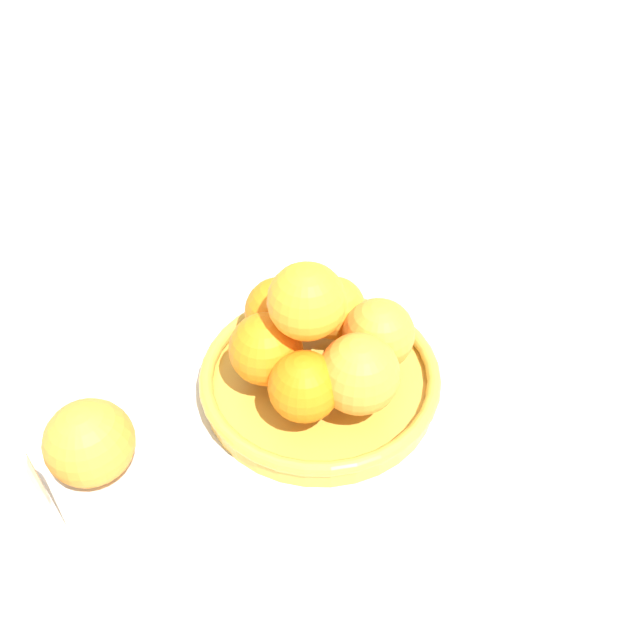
# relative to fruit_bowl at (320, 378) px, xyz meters

# --- Properties ---
(ground_plane) EXTENTS (4.00, 4.00, 0.00)m
(ground_plane) POSITION_rel_fruit_bowl_xyz_m (0.00, 0.00, -0.02)
(ground_plane) COLOR beige
(fruit_bowl) EXTENTS (0.25, 0.25, 0.03)m
(fruit_bowl) POSITION_rel_fruit_bowl_xyz_m (0.00, 0.00, 0.00)
(fruit_bowl) COLOR gold
(fruit_bowl) RESTS_ON ground_plane
(orange_pile) EXTENTS (0.17, 0.19, 0.13)m
(orange_pile) POSITION_rel_fruit_bowl_xyz_m (-0.00, 0.00, 0.06)
(orange_pile) COLOR orange
(orange_pile) RESTS_ON fruit_bowl
(stray_orange) EXTENTS (0.08, 0.08, 0.08)m
(stray_orange) POSITION_rel_fruit_bowl_xyz_m (-0.08, 0.21, 0.02)
(stray_orange) COLOR orange
(stray_orange) RESTS_ON ground_plane
(drinking_glass) EXTENTS (0.07, 0.07, 0.13)m
(drinking_glass) POSITION_rel_fruit_bowl_xyz_m (-0.17, 0.26, 0.05)
(drinking_glass) COLOR silver
(drinking_glass) RESTS_ON ground_plane
(napkin_folded) EXTENTS (0.13, 0.13, 0.01)m
(napkin_folded) POSITION_rel_fruit_bowl_xyz_m (0.21, 0.24, -0.01)
(napkin_folded) COLOR white
(napkin_folded) RESTS_ON ground_plane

